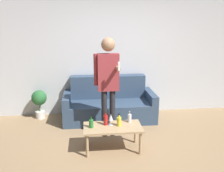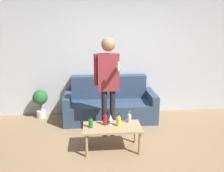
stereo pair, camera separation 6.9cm
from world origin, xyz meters
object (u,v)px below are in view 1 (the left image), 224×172
Objects in this scene: person_standing_front at (108,78)px; couch at (109,105)px; coffee_table at (113,129)px; bottle_orange at (119,121)px.

couch is at bearing 83.36° from person_standing_front.
bottle_orange reaches higher than coffee_table.
coffee_table is at bearing -87.45° from person_standing_front.
bottle_orange is (0.10, 0.01, 0.13)m from coffee_table.
coffee_table is 4.63× the size of bottle_orange.
coffee_table is 0.17m from bottle_orange.
couch reaches higher than coffee_table.
coffee_table is 0.52× the size of person_standing_front.
bottle_orange is at bearing 7.72° from coffee_table.
couch is 1.12m from person_standing_front.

